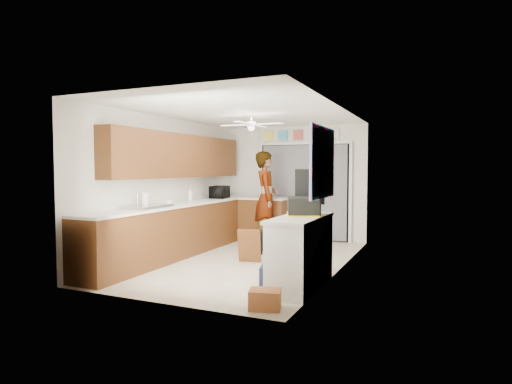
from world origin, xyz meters
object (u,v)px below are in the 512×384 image
(microwave, at_px, (220,192))
(suitcase, at_px, (304,206))
(soap_bottle, at_px, (190,194))
(man, at_px, (266,198))
(dog, at_px, (262,241))
(cardboard_box, at_px, (265,299))
(paper_towel_roll, at_px, (145,200))
(navy_crate, at_px, (276,275))
(cup, at_px, (169,203))

(microwave, bearing_deg, suitcase, -142.66)
(soap_bottle, distance_m, man, 1.58)
(soap_bottle, relative_size, dog, 0.45)
(soap_bottle, distance_m, cardboard_box, 3.84)
(paper_towel_roll, height_order, suitcase, suitcase)
(dog, bearing_deg, suitcase, -41.82)
(suitcase, xyz_separation_m, man, (-1.60, 2.56, -0.10))
(microwave, xyz_separation_m, navy_crate, (2.26, -2.58, -0.94))
(suitcase, distance_m, navy_crate, 1.01)
(cup, distance_m, suitcase, 2.56)
(soap_bottle, xyz_separation_m, cup, (0.19, -0.96, -0.09))
(cardboard_box, bearing_deg, suitcase, 86.65)
(paper_towel_roll, relative_size, suitcase, 0.42)
(soap_bottle, relative_size, suitcase, 0.47)
(navy_crate, xyz_separation_m, man, (-1.28, 2.76, 0.83))
(microwave, xyz_separation_m, paper_towel_roll, (-0.14, -2.29, -0.01))
(cup, xyz_separation_m, navy_crate, (2.20, -0.67, -0.86))
(cardboard_box, xyz_separation_m, dog, (-1.26, 2.91, 0.12))
(soap_bottle, distance_m, cup, 0.99)
(cardboard_box, distance_m, navy_crate, 1.02)
(cup, relative_size, navy_crate, 0.26)
(soap_bottle, xyz_separation_m, navy_crate, (2.39, -1.63, -0.95))
(soap_bottle, height_order, paper_towel_roll, soap_bottle)
(navy_crate, relative_size, dog, 0.70)
(paper_towel_roll, distance_m, dog, 2.29)
(navy_crate, bearing_deg, microwave, 131.24)
(navy_crate, xyz_separation_m, dog, (-1.01, 1.92, 0.10))
(microwave, height_order, man, man)
(microwave, distance_m, cardboard_box, 4.47)
(paper_towel_roll, distance_m, suitcase, 2.73)
(microwave, height_order, suitcase, microwave)
(cup, distance_m, dog, 1.88)
(navy_crate, distance_m, man, 3.15)
(navy_crate, height_order, man, man)
(microwave, distance_m, man, 1.01)
(suitcase, relative_size, dog, 0.97)
(microwave, distance_m, dog, 1.65)
(microwave, distance_m, paper_towel_roll, 2.29)
(suitcase, bearing_deg, man, 101.45)
(paper_towel_roll, xyz_separation_m, cardboard_box, (2.66, -1.29, -0.95))
(cardboard_box, xyz_separation_m, navy_crate, (-0.25, 0.99, 0.02))
(navy_crate, bearing_deg, cardboard_box, -75.85)
(soap_bottle, relative_size, paper_towel_roll, 1.11)
(dog, bearing_deg, cardboard_box, -56.23)
(microwave, bearing_deg, cup, 171.95)
(cardboard_box, xyz_separation_m, man, (-1.53, 3.75, 0.85))
(navy_crate, bearing_deg, cup, 163.15)
(cup, bearing_deg, navy_crate, -16.85)
(cup, relative_size, dog, 0.18)
(soap_bottle, height_order, cup, soap_bottle)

